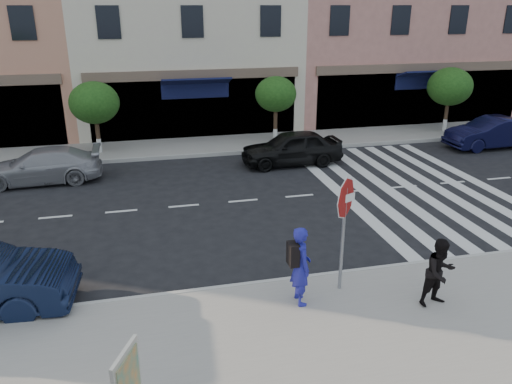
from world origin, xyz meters
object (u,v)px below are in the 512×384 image
Objects in this scene: walker at (440,272)px; car_far_left at (41,166)px; stop_sign at (345,210)px; car_far_mid at (292,148)px; car_far_right at (492,133)px; photographer at (301,266)px.

walker is 0.35× the size of car_far_left.
car_far_mid is (1.86, 9.79, -1.39)m from stop_sign.
car_far_mid reaches higher than car_far_right.
photographer reaches higher than car_far_right.
walker is 0.37× the size of car_far_mid.
walker reaches higher than car_far_right.
walker is at bearing -54.56° from stop_sign.
stop_sign is 10.06m from car_far_mid.
photographer is 2.94m from walker.
car_far_mid is (9.69, 0.00, 0.08)m from car_far_left.
stop_sign is 1.52× the size of photographer.
stop_sign is 0.63× the size of car_far_right.
car_far_left is at bearing 104.77° from stop_sign.
photographer is (-1.06, -0.30, -1.06)m from stop_sign.
walker is at bearing -1.53° from car_far_mid.
stop_sign is at bearing -50.38° from car_far_right.
car_far_left is (-9.61, 10.85, -0.28)m from walker.
photographer is at bearing -17.26° from car_far_mid.
stop_sign is 2.39m from walker.
car_far_left is at bearing -91.11° from car_far_mid.
car_far_right is at bearing 90.18° from car_far_left.
car_far_mid is at bearing -17.12° from photographer.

